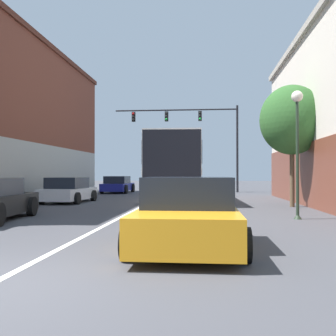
# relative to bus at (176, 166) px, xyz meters

# --- Properties ---
(lane_center_line) EXTENTS (0.14, 42.97, 0.01)m
(lane_center_line) POSITION_rel_bus_xyz_m (-1.25, -1.45, -1.94)
(lane_center_line) COLOR silver
(lane_center_line) RESTS_ON ground_plane
(bus) EXTENTS (3.20, 10.30, 3.47)m
(bus) POSITION_rel_bus_xyz_m (0.00, 0.00, 0.00)
(bus) COLOR silver
(bus) RESTS_ON ground_plane
(hatchback_foreground) EXTENTS (2.18, 4.29, 1.41)m
(hatchback_foreground) POSITION_rel_bus_xyz_m (1.27, -13.89, -1.28)
(hatchback_foreground) COLOR orange
(hatchback_foreground) RESTS_ON ground_plane
(parked_car_left_mid) EXTENTS (2.08, 4.47, 1.30)m
(parked_car_left_mid) POSITION_rel_bus_xyz_m (-5.18, 8.29, -1.32)
(parked_car_left_mid) COLOR navy
(parked_car_left_mid) RESTS_ON ground_plane
(parked_car_left_far) EXTENTS (2.16, 4.11, 1.29)m
(parked_car_left_far) POSITION_rel_bus_xyz_m (-5.45, -2.13, -1.33)
(parked_car_left_far) COLOR silver
(parked_car_left_far) RESTS_ON ground_plane
(traffic_signal_gantry) EXTENTS (10.05, 0.36, 7.01)m
(traffic_signal_gantry) POSITION_rel_bus_xyz_m (0.89, 10.02, 3.33)
(traffic_signal_gantry) COLOR black
(traffic_signal_gantry) RESTS_ON ground_plane
(street_lamp) EXTENTS (0.37, 0.37, 4.21)m
(street_lamp) POSITION_rel_bus_xyz_m (4.62, -8.73, 0.81)
(street_lamp) COLOR #233323
(street_lamp) RESTS_ON ground_plane
(street_tree_near) EXTENTS (2.86, 2.57, 5.48)m
(street_tree_near) POSITION_rel_bus_xyz_m (5.51, -3.84, 1.96)
(street_tree_near) COLOR brown
(street_tree_near) RESTS_ON ground_plane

